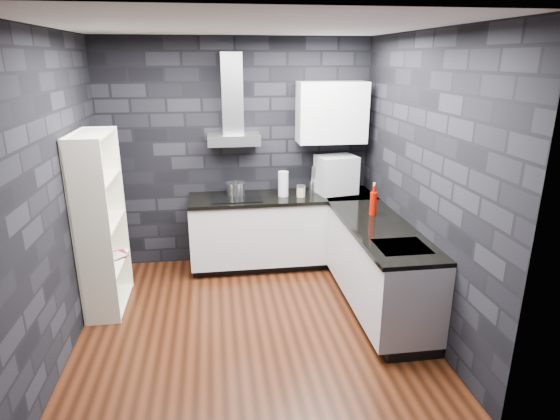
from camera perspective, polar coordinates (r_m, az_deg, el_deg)
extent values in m
plane|color=#3E1B0D|center=(4.68, -3.56, -13.64)|extent=(3.20, 3.20, 0.00)
plane|color=silver|center=(3.99, -4.36, 21.48)|extent=(3.20, 3.20, 0.00)
cube|color=black|center=(5.72, -5.19, 6.82)|extent=(3.20, 0.05, 2.70)
cube|color=black|center=(2.62, -1.15, -7.06)|extent=(3.20, 0.05, 2.70)
cube|color=black|center=(4.34, -25.84, 1.41)|extent=(0.05, 3.20, 2.70)
cube|color=black|center=(4.55, 16.98, 3.16)|extent=(0.05, 3.20, 2.70)
cube|color=black|center=(5.89, 0.22, -6.07)|extent=(2.18, 0.50, 0.10)
cube|color=black|center=(5.01, 12.10, -11.14)|extent=(0.50, 1.78, 0.10)
cube|color=silver|center=(5.69, 0.28, -2.28)|extent=(2.20, 0.60, 0.76)
cube|color=silver|center=(4.80, 11.99, -6.70)|extent=(0.60, 1.80, 0.76)
cube|color=black|center=(5.55, 0.30, 1.56)|extent=(2.20, 0.62, 0.04)
cube|color=black|center=(4.65, 12.19, -2.22)|extent=(0.62, 1.80, 0.04)
cube|color=black|center=(5.73, 8.23, 1.89)|extent=(0.62, 0.62, 0.04)
cube|color=#B0B0B5|center=(5.48, -5.66, 8.56)|extent=(0.60, 0.34, 0.12)
cube|color=#B0B0B5|center=(5.49, -5.86, 13.93)|extent=(0.24, 0.20, 0.90)
cube|color=silver|center=(5.61, 6.32, 11.74)|extent=(0.80, 0.35, 0.70)
cube|color=black|center=(5.50, -5.39, 1.61)|extent=(0.58, 0.50, 0.01)
cube|color=#B0B0B5|center=(4.21, 14.63, -4.36)|extent=(0.44, 0.40, 0.01)
cylinder|color=silver|center=(5.57, -5.41, 2.56)|extent=(0.25, 0.25, 0.13)
cylinder|color=silver|center=(5.50, 0.39, 3.21)|extent=(0.14, 0.14, 0.30)
cylinder|color=tan|center=(5.50, 2.56, 2.26)|extent=(0.13, 0.13, 0.12)
cylinder|color=silver|center=(5.70, 4.03, 2.87)|extent=(0.10, 0.10, 0.13)
cube|color=#A2A4A9|center=(5.66, 6.85, 4.32)|extent=(0.51, 0.43, 0.45)
cylinder|color=#9C0A00|center=(4.93, 11.28, 0.77)|extent=(0.09, 0.09, 0.24)
cube|color=white|center=(4.95, -20.98, -1.54)|extent=(0.42, 0.83, 1.80)
imported|color=white|center=(4.85, -21.26, -1.52)|extent=(0.28, 0.28, 0.06)
imported|color=maroon|center=(5.21, -20.03, -4.31)|extent=(0.15, 0.09, 0.22)
imported|color=#B2B2B2|center=(5.22, -20.37, -4.06)|extent=(0.14, 0.14, 0.24)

